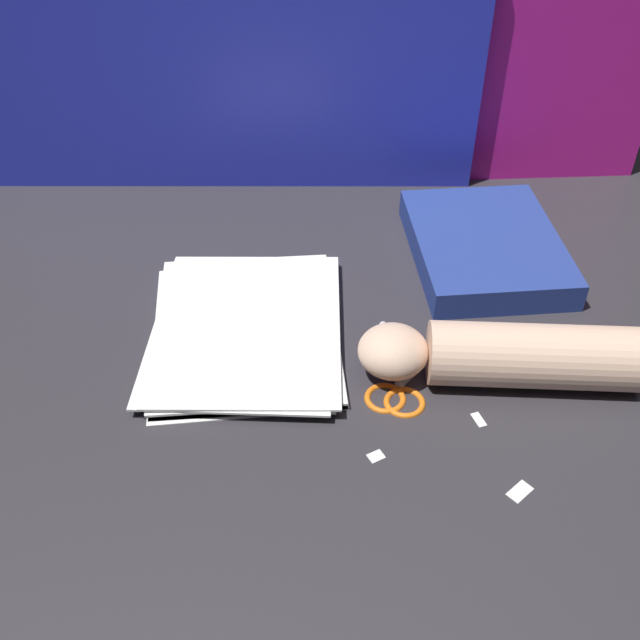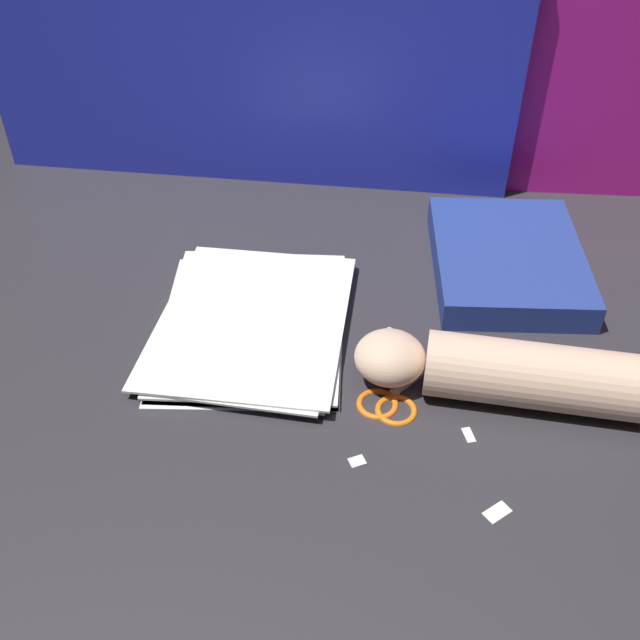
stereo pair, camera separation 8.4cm
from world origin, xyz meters
name	(u,v)px [view 1 (the left image)]	position (x,y,z in m)	size (l,w,h in m)	color
ground_plane	(353,355)	(0.00, 0.00, 0.00)	(6.00, 6.00, 0.00)	#2D2B30
backdrop_panel_left	(206,72)	(-0.18, 0.41, 0.18)	(0.80, 0.06, 0.36)	#2833D1
backdrop_panel_center	(486,44)	(0.22, 0.41, 0.22)	(0.53, 0.02, 0.43)	#D81E9E
paper_stack	(246,328)	(-0.13, 0.05, 0.01)	(0.25, 0.31, 0.02)	white
book_closed	(485,247)	(0.20, 0.19, 0.02)	(0.20, 0.26, 0.04)	navy
scissors	(400,381)	(0.05, -0.05, 0.00)	(0.13, 0.16, 0.01)	silver
hand_forearm	(504,355)	(0.16, -0.05, 0.04)	(0.32, 0.11, 0.07)	beige
paper_scrap_near	(479,419)	(0.13, -0.11, 0.00)	(0.01, 0.02, 0.00)	white
paper_scrap_mid	(520,491)	(0.15, -0.21, 0.00)	(0.03, 0.03, 0.00)	white
paper_scrap_far	(376,456)	(0.01, -0.15, 0.00)	(0.02, 0.02, 0.00)	white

